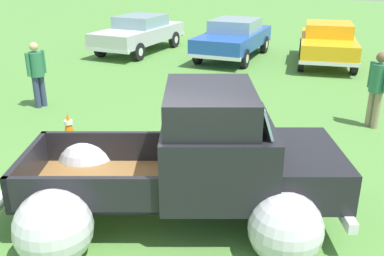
% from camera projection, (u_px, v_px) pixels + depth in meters
% --- Properties ---
extents(ground_plane, '(80.00, 80.00, 0.00)m').
position_uv_depth(ground_plane, '(170.00, 217.00, 6.17)').
color(ground_plane, '#548C3D').
extents(vintage_pickup_truck, '(4.99, 3.79, 1.96)m').
position_uv_depth(vintage_pickup_truck, '(197.00, 170.00, 5.90)').
color(vintage_pickup_truck, black).
rests_on(vintage_pickup_truck, ground).
extents(show_car_0, '(2.36, 4.76, 1.43)m').
position_uv_depth(show_car_0, '(139.00, 32.00, 17.20)').
color(show_car_0, black).
rests_on(show_car_0, ground).
extents(show_car_1, '(2.22, 4.66, 1.43)m').
position_uv_depth(show_car_1, '(234.00, 37.00, 16.08)').
color(show_car_1, black).
rests_on(show_car_1, ground).
extents(show_car_2, '(2.15, 4.31, 1.43)m').
position_uv_depth(show_car_2, '(327.00, 42.00, 15.14)').
color(show_car_2, black).
rests_on(show_car_2, ground).
extents(spectator_0, '(0.48, 0.48, 1.67)m').
position_uv_depth(spectator_0, '(377.00, 85.00, 9.20)').
color(spectator_0, gray).
rests_on(spectator_0, ground).
extents(spectator_1, '(0.43, 0.53, 1.63)m').
position_uv_depth(spectator_1, '(37.00, 71.00, 10.52)').
color(spectator_1, navy).
rests_on(spectator_1, ground).
extents(lane_cone_0, '(0.36, 0.36, 0.63)m').
position_uv_depth(lane_cone_0, '(264.00, 141.00, 7.97)').
color(lane_cone_0, black).
rests_on(lane_cone_0, ground).
extents(lane_cone_1, '(0.36, 0.36, 0.63)m').
position_uv_depth(lane_cone_1, '(69.00, 127.00, 8.64)').
color(lane_cone_1, black).
rests_on(lane_cone_1, ground).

